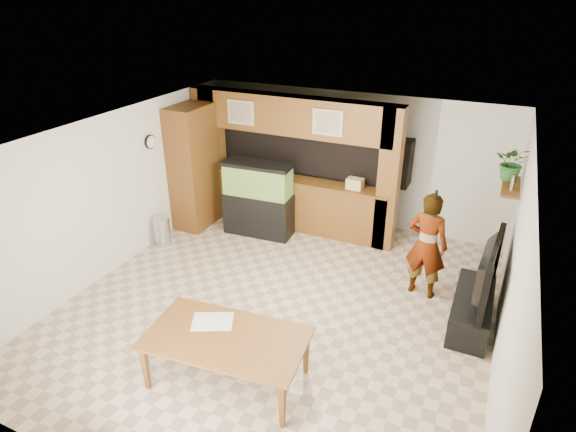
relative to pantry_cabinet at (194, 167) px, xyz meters
The scene contains 20 objects.
floor 3.48m from the pantry_cabinet, 34.42° to the right, with size 6.50×6.50×0.00m, color #C7B18A.
ceiling 3.56m from the pantry_cabinet, 34.42° to the right, with size 6.50×6.50×0.00m, color white.
wall_back 3.04m from the pantry_cabinet, 27.41° to the left, with size 6.00×6.00×0.00m, color silver.
wall_left 1.88m from the pantry_cabinet, 99.21° to the right, with size 6.50×6.50×0.00m, color silver.
wall_right 5.99m from the pantry_cabinet, 17.98° to the right, with size 6.50×6.50×0.00m, color silver.
partition 1.92m from the pantry_cabinet, 24.18° to the left, with size 4.20×0.99×2.60m.
wall_clock 1.14m from the pantry_cabinet, 107.35° to the right, with size 0.05×0.25×0.25m.
wall_shelf 5.57m from the pantry_cabinet, ahead, with size 0.25×0.90×0.04m, color brown.
pantry_cabinet is the anchor object (origin of this frame).
trash_can 1.40m from the pantry_cabinet, 94.48° to the right, with size 0.30×0.30×0.54m, color #B2B2B7.
aquarium 1.42m from the pantry_cabinet, ahead, with size 1.30×0.49×1.44m.
tv_stand 5.55m from the pantry_cabinet, 11.63° to the right, with size 0.51×1.40×0.47m, color black.
television 5.47m from the pantry_cabinet, 11.63° to the right, with size 1.48×0.19×0.85m, color black.
photo_frame 5.59m from the pantry_cabinet, ahead, with size 0.03×0.14×0.19m, color tan.
potted_plant 5.59m from the pantry_cabinet, ahead, with size 0.48×0.42×0.54m, color #285F26.
person 4.62m from the pantry_cabinet, ahead, with size 0.62×0.41×1.70m, color #A08658.
microphone 4.72m from the pantry_cabinet, ahead, with size 0.04×0.04×0.16m, color black.
dining_table 4.58m from the pantry_cabinet, 51.65° to the right, with size 1.90×1.06×0.67m, color brown.
newspaper_a 4.18m from the pantry_cabinet, 53.06° to the right, with size 0.49×0.36×0.01m, color silver.
counter_box 3.10m from the pantry_cabinet, 11.16° to the left, with size 0.29×0.19×0.19m, color tan.
Camera 1 is at (2.59, -5.37, 4.39)m, focal length 30.00 mm.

